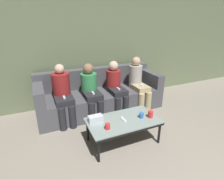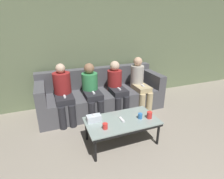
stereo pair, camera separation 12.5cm
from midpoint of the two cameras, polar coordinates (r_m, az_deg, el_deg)
name	(u,v)px [view 2 (the right image)]	position (r m, az deg, el deg)	size (l,w,h in m)	color
wall_back	(93,47)	(4.10, -5.27, 13.64)	(12.00, 0.06, 2.60)	#707F5B
couch	(101,95)	(3.87, -2.58, -1.86)	(2.64, 0.91, 0.88)	#515156
coffee_table	(122,122)	(2.80, 4.50, -10.63)	(1.13, 0.63, 0.41)	#8C9E99
cup_near_left	(105,126)	(2.55, -0.83, -11.89)	(0.08, 0.08, 0.09)	red
cup_near_right	(140,116)	(2.84, 10.44, -8.49)	(0.07, 0.07, 0.09)	#3372BF
cup_far_center	(149,115)	(2.87, 13.36, -8.13)	(0.08, 0.08, 0.11)	red
tissue_box	(94,118)	(2.72, -4.63, -9.35)	(0.22, 0.12, 0.13)	silver
game_remote	(122,120)	(2.77, 4.53, -9.77)	(0.04, 0.15, 0.02)	white
seated_person_left_end	(63,92)	(3.42, -14.59, -0.66)	(0.33, 0.64, 1.12)	#28282D
seated_person_mid_left	(91,89)	(3.50, -5.71, 0.19)	(0.32, 0.65, 1.08)	#28282D
seated_person_mid_right	(117,86)	(3.67, 2.50, 1.24)	(0.31, 0.63, 1.08)	#28282D
seated_person_right_end	(140,82)	(3.90, 9.88, 2.38)	(0.31, 0.64, 1.13)	tan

